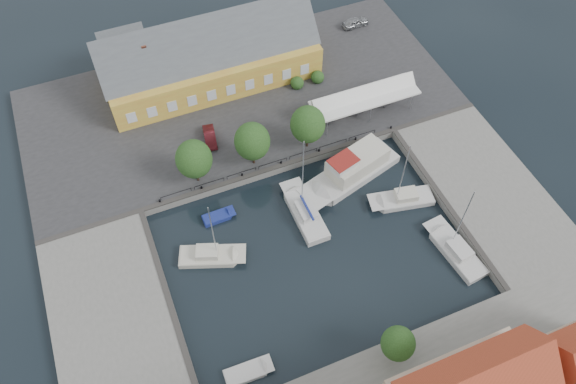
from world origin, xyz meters
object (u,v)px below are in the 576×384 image
object	(u,v)px
warehouse	(205,59)
launch_nw	(218,217)
tent_canopy	(365,98)
east_boat_b	(402,200)
car_red	(210,137)
trawler	(353,170)
east_boat_c	(455,251)
west_boat_b	(211,257)
center_sailboat	(305,213)
launch_sw	(248,372)
car_silver	(355,22)

from	to	relation	value
warehouse	launch_nw	distance (m)	22.85
tent_canopy	east_boat_b	size ratio (longest dim) A/B	1.32
warehouse	car_red	xyz separation A→B (m)	(-3.17, -10.92, -2.79)
trawler	east_boat_c	distance (m)	15.14
car_red	launch_nw	xyz separation A→B (m)	(-2.58, -10.77, -1.55)
warehouse	east_boat_c	xyz separation A→B (m)	(16.82, -35.97, -4.17)
car_red	launch_nw	bearing A→B (deg)	-94.30
warehouse	east_boat_c	world-z (taller)	warehouse
warehouse	west_boat_b	bearing A→B (deg)	-107.15
tent_canopy	east_boat_c	world-z (taller)	east_boat_c
trawler	launch_nw	bearing A→B (deg)	179.09
launch_nw	trawler	bearing A→B (deg)	-0.91
tent_canopy	center_sailboat	bearing A→B (deg)	-139.26
center_sailboat	trawler	bearing A→B (deg)	22.51
east_boat_b	west_boat_b	distance (m)	23.03
east_boat_b	launch_sw	distance (m)	26.52
west_boat_b	center_sailboat	bearing A→B (deg)	6.30
tent_canopy	car_red	distance (m)	20.08
east_boat_b	launch_nw	size ratio (longest dim) A/B	2.75
center_sailboat	launch_sw	size ratio (longest dim) A/B	2.54
car_silver	center_sailboat	size ratio (longest dim) A/B	0.33
tent_canopy	launch_sw	distance (m)	36.42
trawler	center_sailboat	bearing A→B (deg)	-157.49
car_red	trawler	bearing A→B (deg)	-28.49
launch_nw	warehouse	bearing A→B (deg)	75.15
center_sailboat	trawler	world-z (taller)	center_sailboat
west_boat_b	launch_nw	distance (m)	5.28
east_boat_c	launch_nw	world-z (taller)	east_boat_c
car_red	launch_nw	distance (m)	11.18
trawler	west_boat_b	world-z (taller)	west_boat_b
car_red	west_boat_b	xyz separation A→B (m)	(-4.98, -15.47, -1.38)
east_boat_b	east_boat_c	size ratio (longest dim) A/B	0.98
center_sailboat	trawler	size ratio (longest dim) A/B	0.89
launch_sw	east_boat_c	bearing A→B (deg)	8.46
east_boat_c	launch_sw	bearing A→B (deg)	-171.54
car_silver	west_boat_b	bearing A→B (deg)	128.59
trawler	launch_nw	world-z (taller)	trawler
east_boat_b	warehouse	bearing A→B (deg)	118.23
tent_canopy	launch_sw	world-z (taller)	tent_canopy
launch_sw	center_sailboat	bearing A→B (deg)	50.07
tent_canopy	launch_nw	world-z (taller)	tent_canopy
launch_sw	trawler	bearing A→B (deg)	41.89
car_silver	launch_sw	xyz separation A→B (m)	(-32.43, -42.39, -1.61)
car_silver	trawler	distance (m)	27.61
car_silver	east_boat_b	size ratio (longest dim) A/B	0.39
launch_nw	east_boat_c	bearing A→B (deg)	-32.32
center_sailboat	launch_sw	world-z (taller)	center_sailboat
center_sailboat	launch_sw	xyz separation A→B (m)	(-12.28, -14.67, -0.27)
center_sailboat	trawler	distance (m)	8.23
warehouse	east_boat_c	size ratio (longest dim) A/B	2.64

